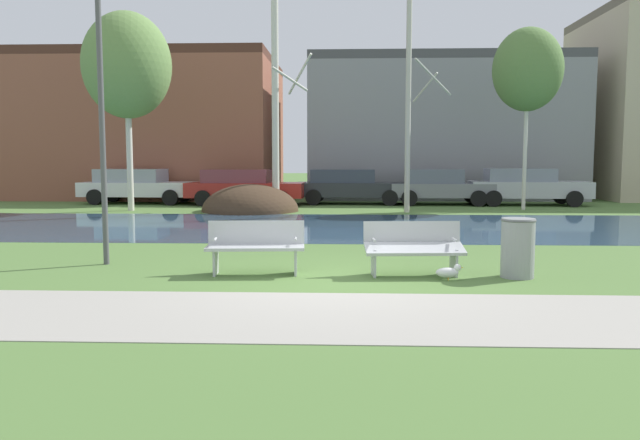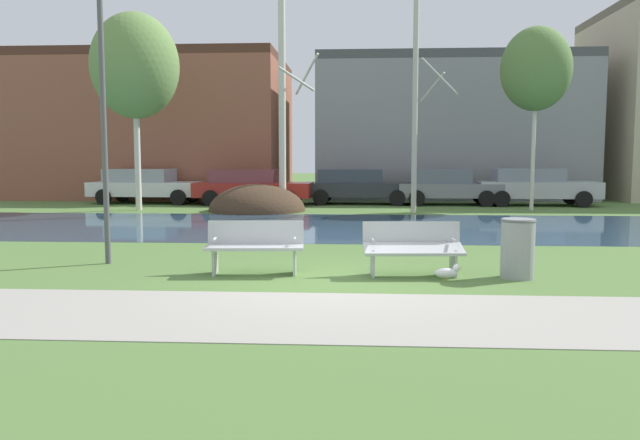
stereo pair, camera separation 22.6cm
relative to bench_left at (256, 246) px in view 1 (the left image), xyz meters
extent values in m
plane|color=#517538|center=(1.30, 9.38, -0.47)|extent=(120.00, 120.00, 0.00)
cube|color=#9E998E|center=(1.30, -2.70, -0.47)|extent=(60.00, 2.47, 0.01)
cube|color=#33516B|center=(1.30, 7.36, -0.47)|extent=(80.00, 7.38, 0.01)
ellipsoid|color=#423021|center=(-1.97, 12.34, -0.47)|extent=(3.48, 3.49, 1.95)
cube|color=#B2B5B7|center=(0.01, -0.09, -0.02)|extent=(1.63, 0.59, 0.05)
cube|color=#B2B5B7|center=(-0.01, 0.18, 0.20)|extent=(1.60, 0.19, 0.40)
cube|color=#B2B5B7|center=(-0.65, -0.08, -0.25)|extent=(0.07, 0.43, 0.45)
cube|color=#B2B5B7|center=(0.66, 0.01, -0.25)|extent=(0.07, 0.43, 0.45)
cylinder|color=#B2B5B7|center=(-0.65, -0.12, 0.12)|extent=(0.06, 0.28, 0.04)
cylinder|color=#B2B5B7|center=(0.66, -0.03, 0.12)|extent=(0.06, 0.28, 0.04)
cube|color=#B2B5B7|center=(2.59, -0.09, -0.02)|extent=(1.63, 0.59, 0.17)
cube|color=#B2B5B7|center=(2.57, 0.18, 0.20)|extent=(1.60, 0.19, 0.40)
cube|color=#B2B5B7|center=(1.93, -0.08, -0.25)|extent=(0.07, 0.43, 0.45)
cube|color=#B2B5B7|center=(3.24, 0.01, -0.25)|extent=(0.07, 0.43, 0.45)
cylinder|color=#B2B5B7|center=(1.94, -0.12, 0.12)|extent=(0.06, 0.28, 0.04)
cylinder|color=#B2B5B7|center=(3.25, -0.03, 0.12)|extent=(0.06, 0.28, 0.04)
cylinder|color=gray|center=(4.23, -0.12, 0.00)|extent=(0.53, 0.53, 0.95)
torus|color=#545557|center=(4.23, -0.12, 0.45)|extent=(0.55, 0.55, 0.04)
ellipsoid|color=white|center=(3.07, -0.40, -0.35)|extent=(0.36, 0.16, 0.16)
sphere|color=white|center=(3.23, -0.40, -0.27)|extent=(0.11, 0.11, 0.11)
cone|color=gold|center=(3.30, -0.40, -0.27)|extent=(0.06, 0.04, 0.04)
cylinder|color=gold|center=(3.09, -0.43, -0.42)|extent=(0.01, 0.01, 0.10)
cylinder|color=gold|center=(3.09, -0.37, -0.42)|extent=(0.01, 0.01, 0.10)
cylinder|color=#4C4C51|center=(-2.83, 0.85, 2.36)|extent=(0.10, 0.10, 5.66)
cylinder|color=beige|center=(-6.34, 12.38, 2.87)|extent=(0.22, 0.22, 6.67)
ellipsoid|color=#668947|center=(-6.34, 12.38, 4.73)|extent=(3.14, 3.14, 3.77)
cylinder|color=beige|center=(-1.06, 12.59, 3.58)|extent=(0.25, 0.25, 8.11)
cylinder|color=beige|center=(-0.22, 13.16, 4.48)|extent=(1.01, 1.42, 1.34)
cylinder|color=beige|center=(-0.48, 11.98, 4.17)|extent=(1.20, 1.17, 0.75)
cylinder|color=#BCB7A8|center=(3.63, 12.08, 3.27)|extent=(0.19, 0.19, 7.49)
cylinder|color=#BCB7A8|center=(4.26, 12.51, 3.92)|extent=(0.77, 1.09, 0.94)
cylinder|color=#BCB7A8|center=(4.39, 11.31, 4.12)|extent=(1.43, 1.40, 1.09)
cylinder|color=beige|center=(8.05, 13.33, 2.80)|extent=(0.14, 0.14, 6.54)
ellipsoid|color=#567A3D|center=(8.05, 13.33, 4.63)|extent=(2.51, 2.51, 3.01)
cube|color=silver|center=(-7.13, 15.87, 0.14)|extent=(4.86, 2.05, 0.59)
cube|color=#949AAC|center=(-7.52, 15.89, 0.71)|extent=(2.75, 1.73, 0.55)
cylinder|color=black|center=(-5.52, 16.72, -0.15)|extent=(0.65, 0.25, 0.64)
cylinder|color=black|center=(-5.59, 14.89, -0.15)|extent=(0.65, 0.25, 0.64)
cylinder|color=black|center=(-8.67, 16.86, -0.15)|extent=(0.65, 0.25, 0.64)
cylinder|color=black|center=(-8.75, 15.02, -0.15)|extent=(0.65, 0.25, 0.64)
cube|color=maroon|center=(-2.58, 15.32, 0.14)|extent=(4.81, 2.05, 0.59)
cube|color=brown|center=(-2.96, 15.34, 0.71)|extent=(2.72, 1.74, 0.53)
cylinder|color=black|center=(-0.98, 16.18, -0.15)|extent=(0.65, 0.25, 0.64)
cylinder|color=black|center=(-1.06, 14.33, -0.15)|extent=(0.65, 0.25, 0.64)
cylinder|color=black|center=(-4.10, 16.31, -0.15)|extent=(0.65, 0.25, 0.64)
cylinder|color=black|center=(-4.18, 14.47, -0.15)|extent=(0.65, 0.25, 0.64)
cube|color=#282B30|center=(1.74, 16.00, 0.14)|extent=(4.74, 1.93, 0.58)
cube|color=#2F3648|center=(1.37, 16.01, 0.70)|extent=(2.68, 1.63, 0.54)
cylinder|color=black|center=(3.32, 16.79, -0.15)|extent=(0.65, 0.25, 0.64)
cylinder|color=black|center=(3.25, 15.06, -0.15)|extent=(0.65, 0.25, 0.64)
cylinder|color=black|center=(0.24, 16.93, -0.15)|extent=(0.65, 0.25, 0.64)
cylinder|color=black|center=(0.17, 15.20, -0.15)|extent=(0.65, 0.25, 0.64)
cube|color=slate|center=(5.40, 15.82, 0.13)|extent=(4.19, 2.06, 0.56)
cube|color=slate|center=(5.07, 15.83, 0.69)|extent=(2.37, 1.75, 0.57)
cylinder|color=black|center=(6.80, 16.70, -0.15)|extent=(0.65, 0.25, 0.64)
cylinder|color=black|center=(6.72, 14.82, -0.15)|extent=(0.65, 0.25, 0.64)
cylinder|color=black|center=(4.09, 16.81, -0.15)|extent=(0.65, 0.25, 0.64)
cylinder|color=black|center=(4.01, 14.94, -0.15)|extent=(0.65, 0.25, 0.64)
cube|color=#B2B5BC|center=(8.88, 15.60, 0.17)|extent=(4.75, 1.94, 0.65)
cube|color=gray|center=(8.50, 15.62, 0.75)|extent=(2.69, 1.64, 0.52)
cylinder|color=black|center=(10.46, 16.41, -0.15)|extent=(0.65, 0.25, 0.64)
cylinder|color=black|center=(10.38, 14.67, -0.15)|extent=(0.65, 0.25, 0.64)
cylinder|color=black|center=(7.37, 16.54, -0.15)|extent=(0.65, 0.25, 0.64)
cylinder|color=black|center=(7.29, 14.80, -0.15)|extent=(0.65, 0.25, 0.64)
cube|color=brown|center=(-8.56, 21.29, 2.72)|extent=(12.94, 8.63, 6.38)
cube|color=#4E2C21|center=(-8.56, 21.29, 6.11)|extent=(12.94, 8.63, 0.40)
cube|color=gray|center=(5.99, 21.46, 2.63)|extent=(12.44, 7.63, 6.20)
cube|color=#48484B|center=(5.99, 21.46, 5.93)|extent=(12.44, 7.63, 0.40)
camera|label=1|loc=(1.48, -10.22, 1.44)|focal=35.41mm
camera|label=2|loc=(1.71, -10.21, 1.44)|focal=35.41mm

